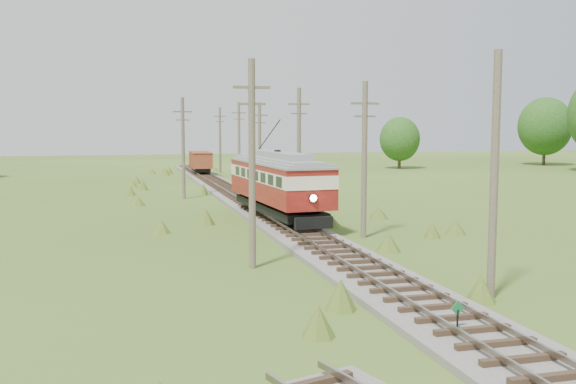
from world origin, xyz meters
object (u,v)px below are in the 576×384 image
object	(u,v)px
gravel_pile	(267,184)
switch_marker	(458,315)
streetcar	(278,180)
gondola	(200,161)

from	to	relation	value
gravel_pile	switch_marker	bearing A→B (deg)	-95.64
streetcar	gravel_pile	distance (m)	21.98
gondola	gravel_pile	bearing A→B (deg)	-75.65
switch_marker	streetcar	distance (m)	23.19
switch_marker	gravel_pile	xyz separation A→B (m)	(4.40, 44.55, -0.12)
switch_marker	gondola	xyz separation A→B (m)	(0.20, 63.83, 1.25)
gondola	gravel_pile	size ratio (longest dim) A/B	2.35
streetcar	gondola	size ratio (longest dim) A/B	1.79
streetcar	gondola	bearing A→B (deg)	86.49
streetcar	gravel_pile	bearing A→B (deg)	75.41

